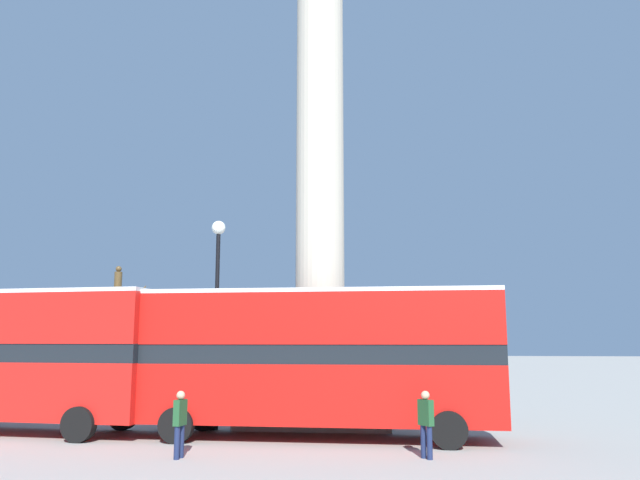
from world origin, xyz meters
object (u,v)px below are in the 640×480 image
at_px(monument_column, 320,232).
at_px(equestrian_statue, 114,361).
at_px(street_lamp, 217,303).
at_px(pedestrian_near_lamp, 180,421).
at_px(bus_a, 2,354).
at_px(bus_b, 315,356).
at_px(pedestrian_by_plinth, 426,421).

height_order(monument_column, equestrian_statue, monument_column).
bearing_deg(street_lamp, equestrian_statue, 132.33).
bearing_deg(monument_column, pedestrian_near_lamp, -109.67).
height_order(monument_column, bus_a, monument_column).
relative_size(monument_column, bus_b, 1.93).
height_order(monument_column, pedestrian_near_lamp, monument_column).
bearing_deg(pedestrian_by_plinth, street_lamp, -160.20).
xyz_separation_m(bus_b, equestrian_statue, (-10.69, 9.41, -0.48)).
distance_m(monument_column, bus_b, 5.91).
distance_m(bus_a, pedestrian_by_plinth, 13.68).
bearing_deg(monument_column, street_lamp, -144.33).
xyz_separation_m(monument_column, bus_b, (0.33, -3.86, -4.46)).
bearing_deg(pedestrian_near_lamp, bus_b, -32.69).
xyz_separation_m(bus_a, pedestrian_by_plinth, (13.29, -2.84, -1.54)).
distance_m(equestrian_statue, pedestrian_near_lamp, 15.04).
height_order(street_lamp, pedestrian_by_plinth, street_lamp).
bearing_deg(pedestrian_near_lamp, equestrian_statue, 39.02).
distance_m(street_lamp, pedestrian_by_plinth, 8.54).
relative_size(bus_a, pedestrian_near_lamp, 6.54).
bearing_deg(pedestrian_near_lamp, pedestrian_by_plinth, -75.46).
height_order(bus_a, bus_b, bus_a).
bearing_deg(street_lamp, bus_a, -167.84).
distance_m(street_lamp, pedestrian_near_lamp, 5.97).
bearing_deg(street_lamp, pedestrian_by_plinth, -32.73).
distance_m(bus_a, bus_b, 10.18).
relative_size(bus_b, pedestrian_by_plinth, 6.66).
relative_size(equestrian_statue, pedestrian_near_lamp, 3.93).
bearing_deg(bus_b, bus_a, 179.76).
distance_m(equestrian_statue, pedestrian_by_plinth, 18.41).
distance_m(bus_b, pedestrian_near_lamp, 4.76).
bearing_deg(bus_b, street_lamp, 156.70).
xyz_separation_m(bus_b, street_lamp, (-3.54, 1.56, 1.71)).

